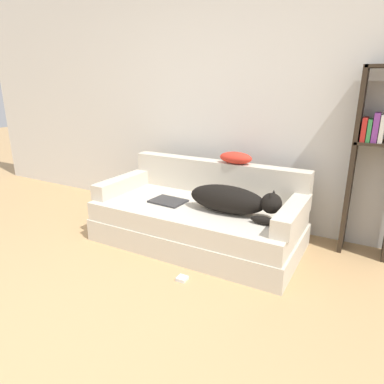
{
  "coord_description": "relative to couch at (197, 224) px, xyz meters",
  "views": [
    {
      "loc": [
        1.49,
        -0.96,
        1.47
      ],
      "look_at": [
        0.06,
        1.58,
        0.54
      ],
      "focal_mm": 32.0,
      "sensor_mm": 36.0,
      "label": 1
    }
  ],
  "objects": [
    {
      "name": "bookshelf",
      "position": [
        1.39,
        0.56,
        0.71
      ],
      "size": [
        0.39,
        0.26,
        1.61
      ],
      "color": "#2D2319",
      "rests_on": "ground_plane"
    },
    {
      "name": "ground_plane",
      "position": [
        -0.06,
        -1.68,
        -0.19
      ],
      "size": [
        20.0,
        20.0,
        0.0
      ],
      "primitive_type": "plane",
      "color": "tan"
    },
    {
      "name": "couch_arm_left",
      "position": [
        -0.88,
        -0.01,
        0.27
      ],
      "size": [
        0.15,
        0.77,
        0.15
      ],
      "color": "beige",
      "rests_on": "couch"
    },
    {
      "name": "dog",
      "position": [
        0.37,
        -0.05,
        0.32
      ],
      "size": [
        0.83,
        0.26,
        0.25
      ],
      "color": "black",
      "rests_on": "couch"
    },
    {
      "name": "couch_backrest",
      "position": [
        -0.0,
        0.41,
        0.36
      ],
      "size": [
        1.87,
        0.15,
        0.34
      ],
      "color": "beige",
      "rests_on": "couch"
    },
    {
      "name": "wall_back",
      "position": [
        -0.06,
        0.75,
        1.16
      ],
      "size": [
        7.52,
        0.06,
        2.7
      ],
      "color": "silver",
      "rests_on": "ground_plane"
    },
    {
      "name": "throw_pillow",
      "position": [
        0.21,
        0.4,
        0.59
      ],
      "size": [
        0.33,
        0.18,
        0.11
      ],
      "color": "red",
      "rests_on": "couch_backrest"
    },
    {
      "name": "couch",
      "position": [
        0.0,
        0.0,
        0.0
      ],
      "size": [
        1.91,
        0.96,
        0.39
      ],
      "color": "beige",
      "rests_on": "ground_plane"
    },
    {
      "name": "laptop",
      "position": [
        -0.27,
        -0.07,
        0.21
      ],
      "size": [
        0.34,
        0.26,
        0.02
      ],
      "rotation": [
        0.0,
        0.0,
        -0.06
      ],
      "color": "#2D2D30",
      "rests_on": "couch"
    },
    {
      "name": "couch_arm_right",
      "position": [
        0.88,
        -0.01,
        0.27
      ],
      "size": [
        0.15,
        0.77,
        0.15
      ],
      "color": "beige",
      "rests_on": "couch"
    },
    {
      "name": "power_adapter",
      "position": [
        0.22,
        -0.64,
        -0.18
      ],
      "size": [
        0.08,
        0.08,
        0.03
      ],
      "color": "silver",
      "rests_on": "ground_plane"
    }
  ]
}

